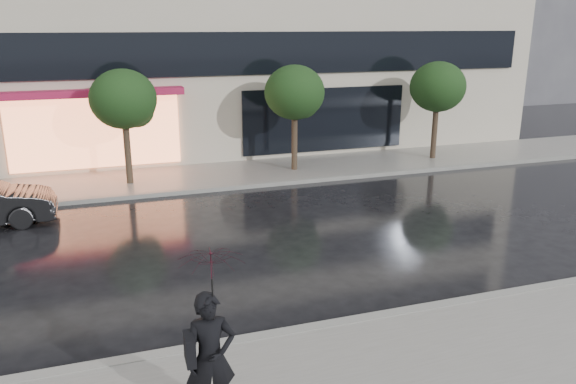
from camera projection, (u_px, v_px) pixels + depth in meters
name	position (u px, v px, depth m)	size (l,w,h in m)	color
ground	(316.00, 304.00, 11.21)	(120.00, 120.00, 0.00)	black
sidewalk_far	(215.00, 176.00, 20.51)	(60.00, 3.50, 0.12)	slate
curb_near	(336.00, 325.00, 10.29)	(60.00, 0.25, 0.14)	gray
curb_far	(225.00, 188.00, 18.92)	(60.00, 0.25, 0.14)	gray
tree_mid_west	(125.00, 101.00, 18.60)	(2.20, 2.20, 3.99)	#33261C
tree_mid_east	(296.00, 94.00, 20.42)	(2.20, 2.20, 3.99)	#33261C
tree_far_east	(439.00, 89.00, 22.24)	(2.20, 2.20, 3.99)	#33261C
pedestrian_with_umbrella	(211.00, 318.00, 7.38)	(0.90, 0.91, 2.50)	black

